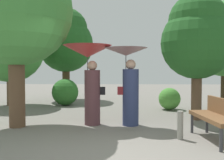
{
  "coord_description": "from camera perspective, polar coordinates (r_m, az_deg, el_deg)",
  "views": [
    {
      "loc": [
        0.22,
        -4.19,
        1.42
      ],
      "look_at": [
        0.0,
        2.89,
        1.12
      ],
      "focal_mm": 41.63,
      "sensor_mm": 36.0,
      "label": 1
    }
  ],
  "objects": [
    {
      "name": "bush_path_right",
      "position": [
        9.31,
        12.51,
        -4.04
      ],
      "size": [
        0.76,
        0.76,
        0.76
      ],
      "primitive_type": "sphere",
      "color": "#4C9338",
      "rests_on": "ground"
    },
    {
      "name": "bush_path_left",
      "position": [
        10.34,
        -10.24,
        -2.62
      ],
      "size": [
        1.04,
        1.04,
        1.04
      ],
      "primitive_type": "sphere",
      "color": "#2D6B28",
      "rests_on": "ground"
    },
    {
      "name": "path_marker_post",
      "position": [
        5.49,
        14.74,
        -9.56
      ],
      "size": [
        0.12,
        0.12,
        0.57
      ],
      "primitive_type": "cylinder",
      "color": "gray",
      "rests_on": "ground"
    },
    {
      "name": "person_right",
      "position": [
        6.52,
        3.61,
        1.19
      ],
      "size": [
        1.08,
        1.08,
        1.95
      ],
      "rotation": [
        0.0,
        0.0,
        1.68
      ],
      "color": "navy",
      "rests_on": "ground"
    },
    {
      "name": "ground_plane",
      "position": [
        4.43,
        -1.21,
        -16.27
      ],
      "size": [
        40.0,
        40.0,
        0.0
      ],
      "primitive_type": "plane",
      "color": "slate"
    },
    {
      "name": "person_left",
      "position": [
        6.61,
        -5.04,
        3.03
      ],
      "size": [
        1.23,
        1.23,
        2.02
      ],
      "rotation": [
        0.0,
        0.0,
        1.68
      ],
      "color": "#563338",
      "rests_on": "ground"
    },
    {
      "name": "tree_near_right",
      "position": [
        7.66,
        18.2,
        9.06
      ],
      "size": [
        2.01,
        2.01,
        3.52
      ],
      "color": "brown",
      "rests_on": "ground"
    },
    {
      "name": "tree_near_left",
      "position": [
        12.21,
        -10.12,
        8.64
      ],
      "size": [
        2.51,
        2.51,
        4.22
      ],
      "color": "#4C3823",
      "rests_on": "ground"
    },
    {
      "name": "park_bench",
      "position": [
        5.55,
        22.15,
        -7.17
      ],
      "size": [
        0.63,
        1.54,
        0.83
      ],
      "rotation": [
        0.0,
        0.0,
        -1.48
      ],
      "color": "#38383D",
      "rests_on": "ground"
    },
    {
      "name": "tree_mid_left",
      "position": [
        10.81,
        -21.49,
        7.49
      ],
      "size": [
        2.6,
        2.6,
        3.85
      ],
      "color": "brown",
      "rests_on": "ground"
    }
  ]
}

